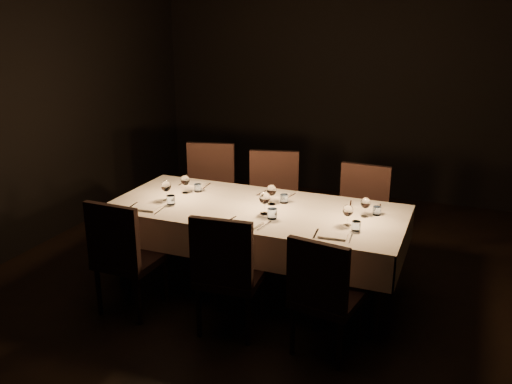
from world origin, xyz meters
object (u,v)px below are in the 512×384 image
at_px(chair_near_left, 124,253).
at_px(chair_far_left, 209,190).
at_px(chair_far_right, 361,213).
at_px(chair_near_right, 323,291).
at_px(chair_near_center, 227,269).
at_px(chair_far_center, 273,200).
at_px(dining_table, 256,216).

xyz_separation_m(chair_near_left, chair_far_left, (-0.04, 1.59, 0.04)).
bearing_deg(chair_near_left, chair_far_right, -133.44).
bearing_deg(chair_far_left, chair_far_right, -14.74).
bearing_deg(chair_near_right, chair_near_center, 8.29).
bearing_deg(chair_near_left, chair_near_center, -176.19).
bearing_deg(chair_far_center, chair_near_center, -96.68).
bearing_deg(chair_far_left, chair_near_right, -57.45).
relative_size(chair_near_center, chair_near_right, 1.06).
bearing_deg(chair_near_right, dining_table, -34.47).
bearing_deg(dining_table, chair_near_right, -43.60).
xyz_separation_m(dining_table, chair_near_left, (-0.81, -0.80, -0.15)).
xyz_separation_m(dining_table, chair_far_right, (0.75, 0.78, -0.14)).
xyz_separation_m(dining_table, chair_near_center, (0.07, -0.76, -0.15)).
height_order(chair_near_center, chair_near_right, chair_near_center).
distance_m(dining_table, chair_far_center, 0.81).
height_order(dining_table, chair_far_right, chair_far_right).
relative_size(chair_near_left, chair_far_left, 0.93).
distance_m(dining_table, chair_near_left, 1.15).
bearing_deg(dining_table, chair_near_center, -84.47).
relative_size(chair_far_center, chair_far_right, 1.05).
height_order(chair_near_left, chair_far_center, chair_far_center).
xyz_separation_m(chair_far_left, chair_far_center, (0.72, -0.01, -0.01)).
xyz_separation_m(chair_near_left, chair_far_right, (1.57, 1.57, 0.01)).
distance_m(dining_table, chair_near_right, 1.13).
height_order(chair_near_center, chair_far_right, chair_far_right).
bearing_deg(chair_far_right, chair_far_left, -177.51).
xyz_separation_m(chair_near_left, chair_far_center, (0.68, 1.58, 0.03)).
relative_size(dining_table, chair_far_left, 2.40).
bearing_deg(chair_far_right, chair_near_right, -85.02).
distance_m(chair_near_right, chair_far_center, 1.82).
xyz_separation_m(dining_table, chair_far_left, (-0.85, 0.79, -0.12)).
relative_size(chair_far_left, chair_far_right, 1.06).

